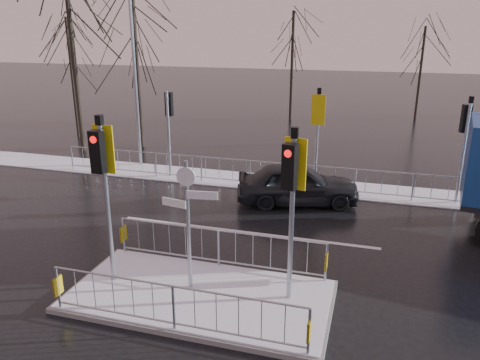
# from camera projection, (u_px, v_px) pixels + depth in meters

# --- Properties ---
(ground) EXTENTS (120.00, 120.00, 0.00)m
(ground) POSITION_uv_depth(u_px,v_px,m) (200.00, 299.00, 10.76)
(ground) COLOR black
(ground) RESTS_ON ground
(snow_verge) EXTENTS (30.00, 2.00, 0.04)m
(snow_verge) POSITION_uv_depth(u_px,v_px,m) (278.00, 183.00, 18.59)
(snow_verge) COLOR white
(snow_verge) RESTS_ON ground
(lane_markings) EXTENTS (8.00, 11.38, 0.01)m
(lane_markings) POSITION_uv_depth(u_px,v_px,m) (194.00, 306.00, 10.46)
(lane_markings) COLOR silver
(lane_markings) RESTS_ON ground
(traffic_island) EXTENTS (6.00, 3.04, 4.15)m
(traffic_island) POSITION_uv_depth(u_px,v_px,m) (199.00, 283.00, 10.65)
(traffic_island) COLOR slate
(traffic_island) RESTS_ON ground
(far_kerb_fixtures) EXTENTS (18.00, 0.65, 3.83)m
(far_kerb_fixtures) POSITION_uv_depth(u_px,v_px,m) (283.00, 163.00, 17.74)
(far_kerb_fixtures) COLOR #99A1A7
(far_kerb_fixtures) RESTS_ON ground
(car_far_lane) EXTENTS (4.53, 2.79, 1.44)m
(car_far_lane) POSITION_uv_depth(u_px,v_px,m) (298.00, 184.00, 16.35)
(car_far_lane) COLOR black
(car_far_lane) RESTS_ON ground
(tree_near_a) EXTENTS (4.75, 4.75, 8.97)m
(tree_near_a) POSITION_uv_depth(u_px,v_px,m) (70.00, 23.00, 21.69)
(tree_near_a) COLOR black
(tree_near_a) RESTS_ON ground
(tree_near_b) EXTENTS (4.00, 4.00, 7.55)m
(tree_near_b) POSITION_uv_depth(u_px,v_px,m) (136.00, 44.00, 22.68)
(tree_near_b) COLOR black
(tree_near_b) RESTS_ON ground
(tree_near_c) EXTENTS (3.50, 3.50, 6.61)m
(tree_near_c) POSITION_uv_depth(u_px,v_px,m) (70.00, 55.00, 25.00)
(tree_near_c) COLOR black
(tree_near_c) RESTS_ON ground
(tree_far_a) EXTENTS (3.75, 3.75, 7.08)m
(tree_far_a) POSITION_uv_depth(u_px,v_px,m) (293.00, 45.00, 29.83)
(tree_far_a) COLOR black
(tree_far_a) RESTS_ON ground
(tree_far_b) EXTENTS (3.25, 3.25, 6.14)m
(tree_far_b) POSITION_uv_depth(u_px,v_px,m) (422.00, 56.00, 29.71)
(tree_far_b) COLOR black
(tree_far_b) RESTS_ON ground
(street_lamp_left) EXTENTS (1.25, 0.18, 8.20)m
(street_lamp_left) POSITION_uv_depth(u_px,v_px,m) (136.00, 63.00, 19.73)
(street_lamp_left) COLOR #99A1A7
(street_lamp_left) RESTS_ON ground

